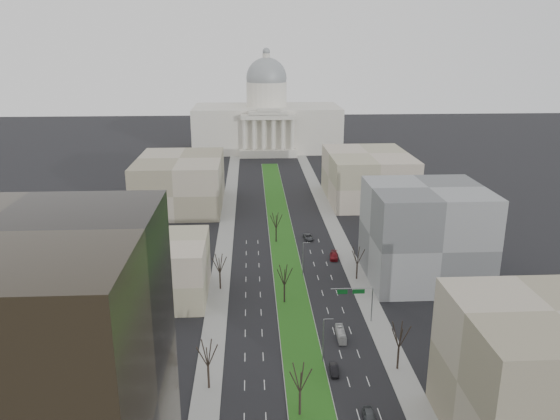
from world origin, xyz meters
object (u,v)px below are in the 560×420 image
object	(u,v)px
car_black	(334,370)
car_red	(334,256)
car_grey_near	(369,416)
box_van	(341,334)
car_grey_far	(308,237)

from	to	relation	value
car_black	car_red	xyz separation A→B (m)	(8.17, 54.67, 0.11)
car_grey_near	box_van	bearing A→B (deg)	93.73
car_grey_near	car_black	world-z (taller)	car_grey_near
car_black	car_grey_far	size ratio (longest dim) A/B	0.79
car_red	car_grey_far	world-z (taller)	car_red
car_grey_near	car_black	xyz separation A→B (m)	(-3.65, 13.39, -0.11)
car_grey_near	car_grey_far	xyz separation A→B (m)	(-1.01, 84.03, -0.07)
car_grey_near	car_grey_far	size ratio (longest dim) A/B	0.89
car_grey_near	car_black	size ratio (longest dim) A/B	1.13
car_red	car_black	bearing A→B (deg)	-90.17
car_grey_far	box_van	xyz separation A→B (m)	(0.54, -58.46, 0.18)
car_grey_far	car_red	bearing A→B (deg)	-76.92
car_red	car_grey_far	distance (m)	16.90
car_grey_far	car_grey_near	bearing A→B (deg)	-95.31
box_van	car_grey_near	bearing A→B (deg)	-87.44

